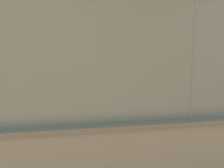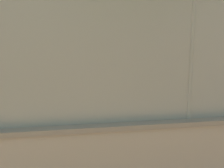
{
  "view_description": "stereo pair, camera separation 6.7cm",
  "coord_description": "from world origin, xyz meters",
  "px_view_note": "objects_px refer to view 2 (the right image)",
  "views": [
    {
      "loc": [
        2.88,
        17.8,
        3.22
      ],
      "look_at": [
        0.66,
        7.51,
        1.32
      ],
      "focal_mm": 42.67,
      "sensor_mm": 36.0,
      "label": 1
    },
    {
      "loc": [
        2.82,
        17.81,
        3.22
      ],
      "look_at": [
        0.66,
        7.51,
        1.32
      ],
      "focal_mm": 42.67,
      "sensor_mm": 36.0,
      "label": 2
    }
  ],
  "objects_px": {
    "player_foreground_swinging": "(29,72)",
    "player_baseline_waiting": "(151,73)",
    "player_near_wall_returning": "(158,89)",
    "sports_ball": "(192,122)"
  },
  "relations": [
    {
      "from": "player_near_wall_returning",
      "to": "player_baseline_waiting",
      "type": "relative_size",
      "value": 1.01
    },
    {
      "from": "player_baseline_waiting",
      "to": "sports_ball",
      "type": "height_order",
      "value": "player_baseline_waiting"
    },
    {
      "from": "player_near_wall_returning",
      "to": "player_baseline_waiting",
      "type": "xyz_separation_m",
      "value": [
        -1.5,
        -5.03,
        -0.01
      ]
    },
    {
      "from": "player_foreground_swinging",
      "to": "player_baseline_waiting",
      "type": "relative_size",
      "value": 1.08
    },
    {
      "from": "player_foreground_swinging",
      "to": "sports_ball",
      "type": "distance_m",
      "value": 11.12
    },
    {
      "from": "player_foreground_swinging",
      "to": "player_near_wall_returning",
      "type": "bearing_deg",
      "value": 133.41
    },
    {
      "from": "player_near_wall_returning",
      "to": "sports_ball",
      "type": "relative_size",
      "value": 14.44
    },
    {
      "from": "player_near_wall_returning",
      "to": "sports_ball",
      "type": "xyz_separation_m",
      "value": [
        -0.48,
        2.28,
        -0.84
      ]
    },
    {
      "from": "player_foreground_swinging",
      "to": "sports_ball",
      "type": "height_order",
      "value": "player_foreground_swinging"
    },
    {
      "from": "player_near_wall_returning",
      "to": "sports_ball",
      "type": "bearing_deg",
      "value": 101.76
    }
  ]
}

